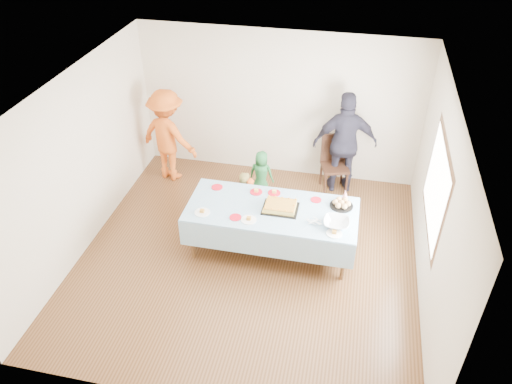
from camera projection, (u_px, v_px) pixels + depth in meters
ground at (248, 256)px, 7.61m from camera, size 5.00×5.00×0.00m
room_walls at (251, 157)px, 6.58m from camera, size 5.04×5.04×2.72m
party_table at (272, 212)px, 7.33m from camera, size 2.50×1.10×0.78m
birthday_cake at (280, 207)px, 7.26m from camera, size 0.52×0.40×0.09m
rolls_tray at (342, 204)px, 7.32m from camera, size 0.35×0.35×0.10m
punch_bowl at (336, 223)px, 6.95m from camera, size 0.37×0.37×0.09m
party_hat at (345, 195)px, 7.44m from camera, size 0.10×0.10×0.16m
fork_pile at (313, 221)px, 7.02m from camera, size 0.24×0.18×0.07m
plate_red_far_a at (217, 187)px, 7.73m from camera, size 0.18×0.18×0.01m
plate_red_far_b at (256, 192)px, 7.63m from camera, size 0.19×0.19×0.01m
plate_red_far_c at (274, 193)px, 7.61m from camera, size 0.19×0.19×0.01m
plate_red_far_d at (316, 200)px, 7.46m from camera, size 0.16×0.16×0.01m
plate_red_near at (235, 217)px, 7.12m from camera, size 0.17×0.17×0.01m
plate_white_left at (202, 212)px, 7.21m from camera, size 0.23×0.23×0.01m
plate_white_mid at (249, 220)px, 7.07m from camera, size 0.22×0.22×0.01m
plate_white_right at (334, 233)px, 6.83m from camera, size 0.22×0.22×0.01m
dining_chair at (334, 160)px, 8.80m from camera, size 0.56×0.56×1.04m
toddler_left at (250, 199)px, 8.12m from camera, size 0.33×0.25×0.82m
toddler_mid at (261, 174)px, 8.65m from camera, size 0.46×0.33×0.89m
toddler_right at (243, 196)px, 8.12m from camera, size 0.53×0.49×0.89m
adult_left at (168, 136)px, 8.92m from camera, size 1.25×0.93×1.73m
adult_right at (345, 143)px, 8.55m from camera, size 1.16×0.65×1.87m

